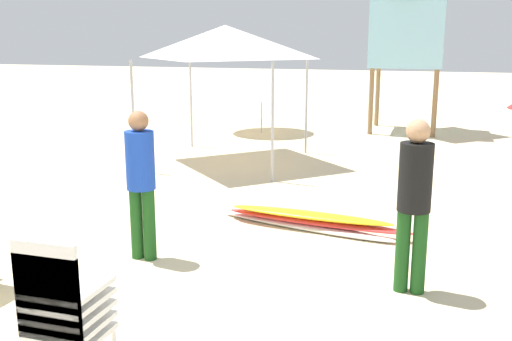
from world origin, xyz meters
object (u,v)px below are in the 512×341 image
(lifeguard_near_center, at_px, (141,175))
(popup_canopy, at_px, (225,42))
(stacked_plastic_chairs, at_px, (60,306))
(surfboard_pile, at_px, (311,221))
(lifeguard_near_left, at_px, (414,195))
(lifeguard_tower, at_px, (409,22))
(beach_umbrella_far, at_px, (261,83))

(lifeguard_near_center, height_order, popup_canopy, popup_canopy)
(stacked_plastic_chairs, bearing_deg, surfboard_pile, 78.31)
(stacked_plastic_chairs, distance_m, lifeguard_near_left, 3.37)
(surfboard_pile, distance_m, lifeguard_near_left, 2.26)
(stacked_plastic_chairs, height_order, lifeguard_near_center, lifeguard_near_center)
(lifeguard_near_center, xyz_separation_m, lifeguard_tower, (2.21, 10.36, 1.84))
(surfboard_pile, height_order, lifeguard_tower, lifeguard_tower)
(lifeguard_tower, bearing_deg, popup_canopy, -121.62)
(surfboard_pile, bearing_deg, lifeguard_near_center, -135.62)
(surfboard_pile, bearing_deg, beach_umbrella_far, 111.47)
(lifeguard_tower, height_order, beach_umbrella_far, lifeguard_tower)
(stacked_plastic_chairs, relative_size, popup_canopy, 0.44)
(surfboard_pile, relative_size, lifeguard_tower, 0.68)
(surfboard_pile, distance_m, lifeguard_tower, 9.22)
(surfboard_pile, bearing_deg, stacked_plastic_chairs, -101.69)
(stacked_plastic_chairs, height_order, surfboard_pile, stacked_plastic_chairs)
(lifeguard_tower, bearing_deg, stacked_plastic_chairs, -96.45)
(lifeguard_near_left, bearing_deg, popup_canopy, 126.06)
(surfboard_pile, distance_m, popup_canopy, 5.01)
(lifeguard_near_center, distance_m, lifeguard_tower, 10.75)
(surfboard_pile, xyz_separation_m, beach_umbrella_far, (-2.91, 7.40, 1.17))
(surfboard_pile, xyz_separation_m, lifeguard_near_center, (-1.60, -1.57, 0.85))
(lifeguard_near_center, relative_size, lifeguard_tower, 0.43)
(beach_umbrella_far, bearing_deg, popup_canopy, -84.08)
(lifeguard_near_center, xyz_separation_m, beach_umbrella_far, (-1.31, 8.97, 0.32))
(stacked_plastic_chairs, relative_size, lifeguard_tower, 0.31)
(lifeguard_near_center, bearing_deg, stacked_plastic_chairs, -73.80)
(surfboard_pile, height_order, beach_umbrella_far, beach_umbrella_far)
(stacked_plastic_chairs, distance_m, lifeguard_near_center, 2.69)
(lifeguard_near_center, xyz_separation_m, popup_canopy, (-0.92, 5.27, 1.39))
(stacked_plastic_chairs, relative_size, surfboard_pile, 0.45)
(popup_canopy, height_order, beach_umbrella_far, popup_canopy)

